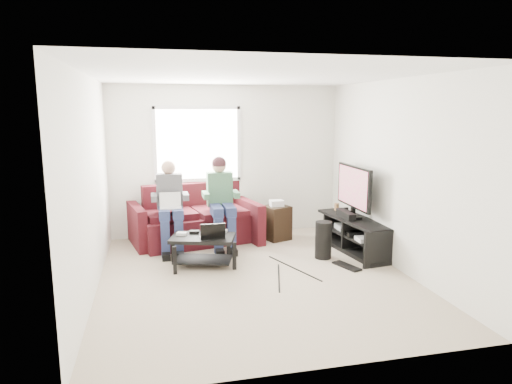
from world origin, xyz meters
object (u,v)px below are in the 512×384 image
subwoofer (323,240)px  tv_stand (355,236)px  coffee_table (203,244)px  tv (354,188)px  sofa (194,222)px  end_table (276,222)px

subwoofer → tv_stand: bearing=19.5°
subwoofer → coffee_table: bearing=178.6°
coffee_table → tv: size_ratio=0.90×
sofa → coffee_table: bearing=-89.9°
coffee_table → subwoofer: 1.78m
sofa → coffee_table: sofa is taller
tv → end_table: 1.46m
sofa → tv: (2.39, -0.97, 0.64)m
coffee_table → subwoofer: size_ratio=1.78×
tv_stand → sofa: bearing=155.9°
coffee_table → tv_stand: bearing=4.1°
sofa → coffee_table: 1.24m
sofa → coffee_table: size_ratio=2.23×
tv_stand → subwoofer: subwoofer is taller
tv_stand → tv: bearing=91.5°
sofa → tv_stand: (2.39, -1.07, -0.11)m
tv → end_table: (-1.02, 0.81, -0.68)m
tv_stand → coffee_table: bearing=-175.9°
sofa → subwoofer: bearing=-35.8°
subwoofer → end_table: 1.20m
tv → sofa: bearing=157.9°
coffee_table → tv_stand: tv_stand is taller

